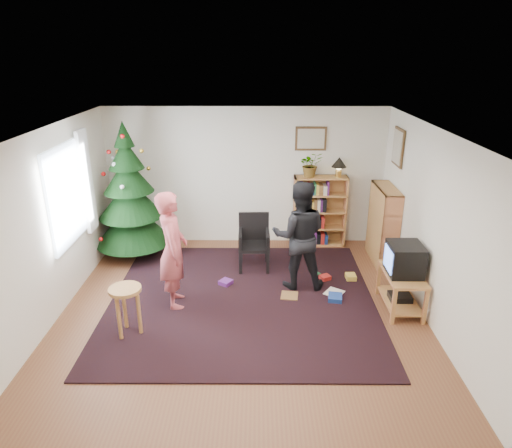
{
  "coord_description": "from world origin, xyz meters",
  "views": [
    {
      "loc": [
        0.23,
        -5.51,
        3.44
      ],
      "look_at": [
        0.2,
        0.52,
        1.1
      ],
      "focal_mm": 32.0,
      "sensor_mm": 36.0,
      "label": 1
    }
  ],
  "objects_px": {
    "picture_right": "(398,147)",
    "tv_stand": "(401,288)",
    "picture_back": "(311,139)",
    "bookshelf_right": "(383,224)",
    "person_standing": "(173,250)",
    "table_lamp": "(339,164)",
    "bookshelf_back": "(320,210)",
    "crt_tv": "(405,259)",
    "person_by_chair": "(299,236)",
    "armchair": "(254,239)",
    "christmas_tree": "(130,202)",
    "potted_plant": "(311,164)",
    "stool": "(126,299)"
  },
  "relations": [
    {
      "from": "picture_right",
      "to": "christmas_tree",
      "type": "bearing_deg",
      "value": 178.75
    },
    {
      "from": "picture_back",
      "to": "bookshelf_back",
      "type": "xyz_separation_m",
      "value": [
        0.2,
        -0.14,
        -1.29
      ]
    },
    {
      "from": "bookshelf_back",
      "to": "armchair",
      "type": "height_order",
      "value": "bookshelf_back"
    },
    {
      "from": "bookshelf_back",
      "to": "stool",
      "type": "distance_m",
      "value": 4.01
    },
    {
      "from": "picture_right",
      "to": "tv_stand",
      "type": "bearing_deg",
      "value": -98.72
    },
    {
      "from": "picture_right",
      "to": "tv_stand",
      "type": "xyz_separation_m",
      "value": [
        -0.26,
        -1.66,
        -1.63
      ]
    },
    {
      "from": "bookshelf_right",
      "to": "tv_stand",
      "type": "relative_size",
      "value": 1.51
    },
    {
      "from": "armchair",
      "to": "person_standing",
      "type": "relative_size",
      "value": 0.54
    },
    {
      "from": "armchair",
      "to": "person_by_chair",
      "type": "bearing_deg",
      "value": -46.47
    },
    {
      "from": "bookshelf_right",
      "to": "stool",
      "type": "distance_m",
      "value": 4.37
    },
    {
      "from": "armchair",
      "to": "person_by_chair",
      "type": "relative_size",
      "value": 0.54
    },
    {
      "from": "christmas_tree",
      "to": "bookshelf_right",
      "type": "relative_size",
      "value": 1.81
    },
    {
      "from": "christmas_tree",
      "to": "bookshelf_right",
      "type": "height_order",
      "value": "christmas_tree"
    },
    {
      "from": "bookshelf_right",
      "to": "tv_stand",
      "type": "bearing_deg",
      "value": 175.65
    },
    {
      "from": "stool",
      "to": "person_by_chair",
      "type": "xyz_separation_m",
      "value": [
        2.25,
        1.29,
        0.32
      ]
    },
    {
      "from": "bookshelf_right",
      "to": "table_lamp",
      "type": "distance_m",
      "value": 1.3
    },
    {
      "from": "picture_back",
      "to": "person_by_chair",
      "type": "xyz_separation_m",
      "value": [
        -0.32,
        -1.75,
        -1.11
      ]
    },
    {
      "from": "person_standing",
      "to": "picture_right",
      "type": "bearing_deg",
      "value": -77.28
    },
    {
      "from": "bookshelf_back",
      "to": "crt_tv",
      "type": "bearing_deg",
      "value": -68.93
    },
    {
      "from": "crt_tv",
      "to": "table_lamp",
      "type": "distance_m",
      "value": 2.45
    },
    {
      "from": "bookshelf_right",
      "to": "armchair",
      "type": "height_order",
      "value": "bookshelf_right"
    },
    {
      "from": "tv_stand",
      "to": "person_standing",
      "type": "distance_m",
      "value": 3.21
    },
    {
      "from": "person_standing",
      "to": "bookshelf_right",
      "type": "bearing_deg",
      "value": -77.63
    },
    {
      "from": "christmas_tree",
      "to": "bookshelf_back",
      "type": "height_order",
      "value": "christmas_tree"
    },
    {
      "from": "bookshelf_back",
      "to": "person_standing",
      "type": "height_order",
      "value": "person_standing"
    },
    {
      "from": "person_standing",
      "to": "table_lamp",
      "type": "bearing_deg",
      "value": -62.15
    },
    {
      "from": "picture_back",
      "to": "bookshelf_right",
      "type": "distance_m",
      "value": 1.93
    },
    {
      "from": "stool",
      "to": "christmas_tree",
      "type": "bearing_deg",
      "value": 102.4
    },
    {
      "from": "bookshelf_right",
      "to": "person_standing",
      "type": "xyz_separation_m",
      "value": [
        -3.28,
        -1.47,
        0.18
      ]
    },
    {
      "from": "christmas_tree",
      "to": "crt_tv",
      "type": "relative_size",
      "value": 4.84
    },
    {
      "from": "tv_stand",
      "to": "potted_plant",
      "type": "height_order",
      "value": "potted_plant"
    },
    {
      "from": "bookshelf_back",
      "to": "person_standing",
      "type": "bearing_deg",
      "value": -136.86
    },
    {
      "from": "potted_plant",
      "to": "table_lamp",
      "type": "bearing_deg",
      "value": 0.0
    },
    {
      "from": "picture_back",
      "to": "armchair",
      "type": "relative_size",
      "value": 0.6
    },
    {
      "from": "christmas_tree",
      "to": "person_by_chair",
      "type": "bearing_deg",
      "value": -21.91
    },
    {
      "from": "armchair",
      "to": "person_by_chair",
      "type": "height_order",
      "value": "person_by_chair"
    },
    {
      "from": "bookshelf_back",
      "to": "tv_stand",
      "type": "bearing_deg",
      "value": -68.86
    },
    {
      "from": "bookshelf_back",
      "to": "table_lamp",
      "type": "distance_m",
      "value": 0.92
    },
    {
      "from": "person_standing",
      "to": "table_lamp",
      "type": "height_order",
      "value": "person_standing"
    },
    {
      "from": "potted_plant",
      "to": "bookshelf_right",
      "type": "bearing_deg",
      "value": -29.58
    },
    {
      "from": "bookshelf_right",
      "to": "crt_tv",
      "type": "bearing_deg",
      "value": 175.54
    },
    {
      "from": "person_by_chair",
      "to": "table_lamp",
      "type": "xyz_separation_m",
      "value": [
        0.81,
        1.61,
        0.7
      ]
    },
    {
      "from": "tv_stand",
      "to": "person_standing",
      "type": "height_order",
      "value": "person_standing"
    },
    {
      "from": "picture_right",
      "to": "crt_tv",
      "type": "height_order",
      "value": "picture_right"
    },
    {
      "from": "potted_plant",
      "to": "picture_right",
      "type": "bearing_deg",
      "value": -23.99
    },
    {
      "from": "stool",
      "to": "bookshelf_right",
      "type": "bearing_deg",
      "value": 30.59
    },
    {
      "from": "potted_plant",
      "to": "table_lamp",
      "type": "distance_m",
      "value": 0.5
    },
    {
      "from": "crt_tv",
      "to": "person_by_chair",
      "type": "relative_size",
      "value": 0.29
    },
    {
      "from": "bookshelf_right",
      "to": "person_standing",
      "type": "bearing_deg",
      "value": 114.16
    },
    {
      "from": "table_lamp",
      "to": "picture_back",
      "type": "bearing_deg",
      "value": 164.87
    }
  ]
}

